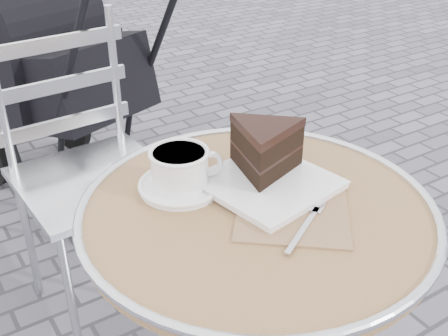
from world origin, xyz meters
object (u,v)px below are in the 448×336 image
baby_stroller (52,81)px  bistro_chair (77,139)px  cake_plate_set (266,157)px  cappuccino_set (181,172)px  cafe_table (255,271)px

baby_stroller → bistro_chair: bearing=-119.8°
cake_plate_set → bistro_chair: bearing=94.6°
cappuccino_set → bistro_chair: bearing=108.2°
cafe_table → cake_plate_set: cake_plate_set is taller
cafe_table → cappuccino_set: cappuccino_set is taller
cappuccino_set → bistro_chair: (-0.02, 0.63, -0.19)m
bistro_chair → cappuccino_set: bearing=-90.9°
cake_plate_set → bistro_chair: size_ratio=0.43×
cake_plate_set → cappuccino_set: bearing=146.7°
bistro_chair → baby_stroller: size_ratio=0.82×
cappuccino_set → baby_stroller: (0.13, 1.39, -0.27)m
baby_stroller → cappuccino_set: bearing=-113.8°
cappuccino_set → bistro_chair: size_ratio=0.20×
cafe_table → cake_plate_set: (0.07, 0.07, 0.22)m
cappuccino_set → cake_plate_set: (0.17, -0.07, 0.02)m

